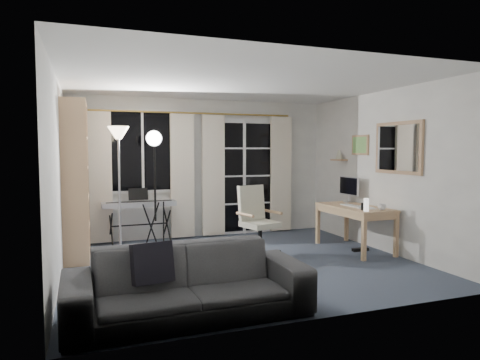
% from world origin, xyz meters
% --- Properties ---
extents(floor, '(4.50, 4.00, 0.02)m').
position_xyz_m(floor, '(0.00, 0.00, -0.01)').
color(floor, '#3C4658').
rests_on(floor, ground).
extents(window, '(1.20, 0.08, 1.40)m').
position_xyz_m(window, '(-1.05, 1.97, 1.50)').
color(window, white).
rests_on(window, floor).
extents(french_door, '(1.32, 0.09, 2.11)m').
position_xyz_m(french_door, '(0.75, 1.97, 1.03)').
color(french_door, white).
rests_on(french_door, floor).
extents(curtains, '(3.60, 0.07, 2.13)m').
position_xyz_m(curtains, '(-0.14, 1.88, 1.09)').
color(curtains, gold).
rests_on(curtains, floor).
extents(bookshelf, '(0.37, 1.02, 2.19)m').
position_xyz_m(bookshelf, '(-2.13, 1.06, 1.04)').
color(bookshelf, tan).
rests_on(bookshelf, floor).
extents(torchiere_lamp, '(0.37, 0.37, 1.85)m').
position_xyz_m(torchiere_lamp, '(-1.51, 0.89, 1.49)').
color(torchiere_lamp, '#B2B2B7').
rests_on(torchiere_lamp, floor).
extents(keyboard_piano, '(1.17, 0.59, 0.84)m').
position_xyz_m(keyboard_piano, '(-1.15, 1.70, 0.64)').
color(keyboard_piano, black).
rests_on(keyboard_piano, floor).
extents(studio_light, '(0.38, 0.39, 1.86)m').
position_xyz_m(studio_light, '(-0.95, 1.30, 1.49)').
color(studio_light, black).
rests_on(studio_light, floor).
extents(office_chair, '(0.70, 0.68, 1.02)m').
position_xyz_m(office_chair, '(0.31, 0.32, 0.60)').
color(office_chair, black).
rests_on(office_chair, floor).
extents(desk, '(0.66, 1.27, 0.67)m').
position_xyz_m(desk, '(1.88, 0.17, 0.59)').
color(desk, tan).
rests_on(desk, floor).
extents(monitor, '(0.16, 0.48, 0.42)m').
position_xyz_m(monitor, '(2.08, 0.62, 0.92)').
color(monitor, silver).
rests_on(monitor, desk).
extents(desk_clutter, '(0.38, 0.77, 0.85)m').
position_xyz_m(desk_clutter, '(1.83, -0.05, 0.53)').
color(desk_clutter, white).
rests_on(desk_clutter, desk).
extents(mug, '(0.11, 0.09, 0.11)m').
position_xyz_m(mug, '(1.98, -0.33, 0.73)').
color(mug, silver).
rests_on(mug, desk).
extents(wall_mirror, '(0.04, 0.94, 0.74)m').
position_xyz_m(wall_mirror, '(2.22, -0.35, 1.55)').
color(wall_mirror, tan).
rests_on(wall_mirror, floor).
extents(framed_print, '(0.03, 0.42, 0.32)m').
position_xyz_m(framed_print, '(2.23, 0.55, 1.60)').
color(framed_print, tan).
rests_on(framed_print, floor).
extents(wall_shelf, '(0.16, 0.30, 0.18)m').
position_xyz_m(wall_shelf, '(2.16, 1.05, 1.41)').
color(wall_shelf, tan).
rests_on(wall_shelf, floor).
extents(sofa, '(2.18, 0.67, 0.85)m').
position_xyz_m(sofa, '(-1.09, -1.55, 0.43)').
color(sofa, '#2B2B2D').
rests_on(sofa, floor).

